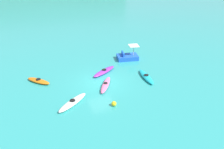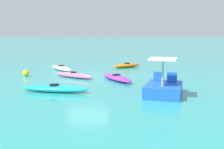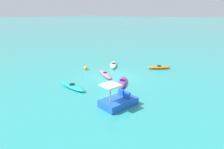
{
  "view_description": "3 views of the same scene",
  "coord_description": "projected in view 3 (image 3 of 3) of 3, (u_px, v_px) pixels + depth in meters",
  "views": [
    {
      "loc": [
        -5.95,
        -17.91,
        10.69
      ],
      "look_at": [
        1.29,
        0.54,
        0.36
      ],
      "focal_mm": 36.25,
      "sensor_mm": 36.0,
      "label": 1
    },
    {
      "loc": [
        16.92,
        2.93,
        2.64
      ],
      "look_at": [
        -0.03,
        1.52,
        0.21
      ],
      "focal_mm": 45.44,
      "sensor_mm": 36.0,
      "label": 2
    },
    {
      "loc": [
        14.51,
        11.41,
        6.0
      ],
      "look_at": [
        0.2,
        0.12,
        0.33
      ],
      "focal_mm": 31.91,
      "sensor_mm": 36.0,
      "label": 3
    }
  ],
  "objects": [
    {
      "name": "buoy_yellow",
      "position": [
        86.0,
        68.0,
        21.92
      ],
      "size": [
        0.41,
        0.41,
        0.41
      ],
      "primitive_type": "sphere",
      "color": "yellow",
      "rests_on": "ground_plane"
    },
    {
      "name": "kayak_pink",
      "position": [
        105.0,
        74.0,
        19.74
      ],
      "size": [
        2.12,
        2.9,
        0.37
      ],
      "color": "pink",
      "rests_on": "ground_plane"
    },
    {
      "name": "kayak_white",
      "position": [
        113.0,
        65.0,
        23.35
      ],
      "size": [
        3.02,
        2.51,
        0.37
      ],
      "color": "white",
      "rests_on": "ground_plane"
    },
    {
      "name": "kayak_orange",
      "position": [
        159.0,
        67.0,
        22.23
      ],
      "size": [
        2.26,
        2.4,
        0.37
      ],
      "color": "orange",
      "rests_on": "ground_plane"
    },
    {
      "name": "kayak_purple",
      "position": [
        122.0,
        82.0,
        17.55
      ],
      "size": [
        3.11,
        2.27,
        0.37
      ],
      "color": "purple",
      "rests_on": "ground_plane"
    },
    {
      "name": "pedal_boat_blue",
      "position": [
        118.0,
        101.0,
        13.33
      ],
      "size": [
        2.65,
        1.93,
        1.68
      ],
      "color": "blue",
      "rests_on": "ground_plane"
    },
    {
      "name": "ground_plane",
      "position": [
        112.0,
        77.0,
        19.41
      ],
      "size": [
        600.0,
        600.0,
        0.0
      ],
      "primitive_type": "plane",
      "color": "teal"
    },
    {
      "name": "kayak_cyan",
      "position": [
        72.0,
        86.0,
        16.5
      ],
      "size": [
        1.03,
        3.22,
        0.37
      ],
      "color": "#19B7C6",
      "rests_on": "ground_plane"
    }
  ]
}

